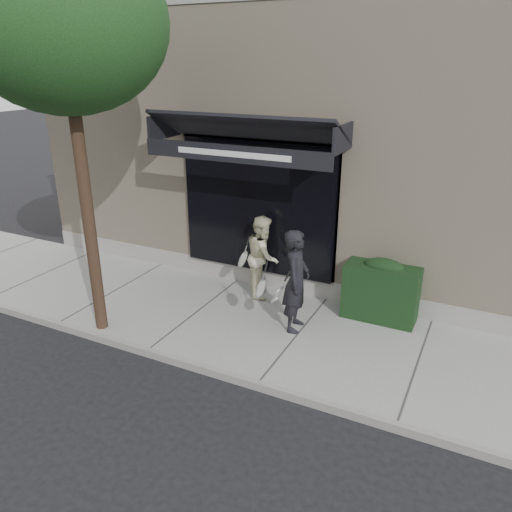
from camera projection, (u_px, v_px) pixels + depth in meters
The scene contains 8 objects.
ground at pixel (298, 340), 8.62m from camera, with size 80.00×80.00×0.00m, color black.
sidewalk at pixel (298, 337), 8.60m from camera, with size 20.00×3.00×0.12m, color gray.
curb at pixel (258, 385), 7.30m from camera, with size 20.00×0.10×0.14m, color gray.
building_facade at pixel (380, 141), 11.75m from camera, with size 14.30×8.04×5.64m.
hedge at pixel (382, 290), 8.97m from camera, with size 1.30×0.70×1.14m.
street_tree at pixel (63, 24), 7.03m from camera, with size 3.00×3.00×6.28m.
pedestrian_front at pixel (296, 281), 8.45m from camera, with size 0.83×0.93×1.81m.
pedestrian_back at pixel (263, 256), 9.77m from camera, with size 0.87×0.96×1.62m.
Camera 1 is at (2.68, -7.03, 4.52)m, focal length 35.00 mm.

